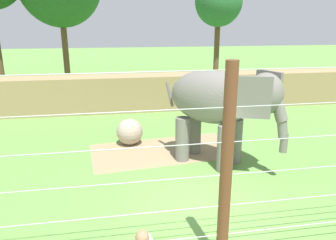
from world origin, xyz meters
name	(u,v)px	position (x,y,z in m)	size (l,w,h in m)	color
ground_plane	(201,203)	(0.00, 0.00, 0.00)	(120.00, 120.00, 0.00)	#609342
dirt_patch	(164,150)	(-0.41, 3.96, 0.00)	(5.53, 2.82, 0.01)	#937F5B
embankment_wall	(153,92)	(0.00, 10.46, 0.99)	(36.00, 1.80, 1.97)	#997F56
elephant	(219,102)	(1.25, 2.50, 2.22)	(3.81, 3.72, 3.35)	slate
enrichment_ball	(130,132)	(-1.67, 4.90, 0.54)	(1.07, 1.07, 1.07)	tan
cable_fence	(235,172)	(-0.08, -2.37, 2.10)	(11.36, 0.23, 4.18)	brown
tree_behind_wall	(219,2)	(6.31, 18.30, 6.37)	(3.75, 3.75, 8.40)	brown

